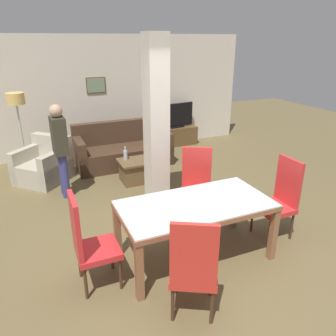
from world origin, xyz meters
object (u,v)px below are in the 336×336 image
object	(u,v)px
bottle	(125,155)
tv_screen	(176,116)
tv_stand	(176,136)
dining_chair_far_right	(196,184)
standing_person	(60,145)
dining_table	(195,214)
armchair	(44,166)
floor_lamp	(17,106)
dining_chair_head_right	(280,197)
dining_chair_head_left	(88,241)
sofa	(123,151)
dining_chair_near_left	(193,267)
coffee_table	(139,170)

from	to	relation	value
bottle	tv_screen	world-z (taller)	tv_screen
tv_stand	tv_screen	world-z (taller)	tv_screen
dining_chair_far_right	standing_person	size ratio (longest dim) A/B	0.69
dining_table	armchair	world-z (taller)	armchair
armchair	floor_lamp	size ratio (longest dim) A/B	0.73
dining_chair_head_right	tv_stand	xyz separation A→B (m)	(0.47, 4.38, -0.35)
dining_chair_head_right	dining_chair_head_left	distance (m)	2.62
armchair	standing_person	size ratio (longest dim) A/B	0.73
dining_table	armchair	distance (m)	3.66
dining_chair_far_right	floor_lamp	size ratio (longest dim) A/B	0.69
tv_stand	sofa	bearing A→B (deg)	-154.18
dining_chair_far_right	sofa	size ratio (longest dim) A/B	0.56
dining_chair_near_left	dining_chair_head_right	distance (m)	1.96
dining_chair_near_left	armchair	bearing A→B (deg)	133.61
dining_table	coffee_table	size ratio (longest dim) A/B	2.42
sofa	floor_lamp	distance (m)	2.28
armchair	floor_lamp	world-z (taller)	floor_lamp
standing_person	floor_lamp	bearing A→B (deg)	-161.82
sofa	armchair	distance (m)	1.68
armchair	coffee_table	xyz separation A→B (m)	(1.68, -0.76, -0.07)
dining_chair_head_left	standing_person	size ratio (longest dim) A/B	0.69
bottle	tv_screen	distance (m)	2.54
tv_stand	standing_person	size ratio (longest dim) A/B	0.65
dining_chair_head_left	tv_screen	bearing A→B (deg)	144.86
dining_chair_head_right	tv_stand	bearing A→B (deg)	-6.08
dining_chair_head_left	dining_chair_far_right	size ratio (longest dim) A/B	1.00
tv_screen	standing_person	bearing A→B (deg)	23.87
dining_table	bottle	world-z (taller)	dining_table
dining_chair_far_right	floor_lamp	bearing A→B (deg)	-24.86
dining_chair_head_left	armchair	bearing A→B (deg)	-175.80
dining_chair_head_left	bottle	xyz separation A→B (m)	(1.22, 2.68, -0.06)
sofa	dining_chair_head_left	bearing A→B (deg)	68.43
armchair	coffee_table	world-z (taller)	armchair
dining_table	tv_stand	xyz separation A→B (m)	(1.79, 4.38, -0.39)
dining_chair_head_left	bottle	size ratio (longest dim) A/B	4.38
tv_stand	floor_lamp	xyz separation A→B (m)	(-3.64, -0.38, 1.13)
dining_chair_head_right	sofa	bearing A→B (deg)	18.64
armchair	sofa	bearing A→B (deg)	-125.75
dining_chair_head_right	tv_screen	xyz separation A→B (m)	(0.47, 4.38, 0.18)
coffee_table	standing_person	size ratio (longest dim) A/B	0.47
dining_chair_head_right	dining_chair_head_left	world-z (taller)	same
dining_table	tv_screen	xyz separation A→B (m)	(1.79, 4.38, 0.15)
dining_chair_head_left	floor_lamp	xyz separation A→B (m)	(-0.56, 4.00, 0.78)
dining_chair_near_left	sofa	world-z (taller)	dining_chair_near_left
dining_chair_far_right	bottle	xyz separation A→B (m)	(-0.54, 1.85, -0.06)
bottle	standing_person	size ratio (longest dim) A/B	0.16
sofa	bottle	size ratio (longest dim) A/B	7.88
dining_chair_head_right	bottle	distance (m)	3.03
dining_chair_near_left	dining_chair_head_left	world-z (taller)	same
dining_chair_head_right	sofa	xyz separation A→B (m)	(-1.21, 3.57, -0.28)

